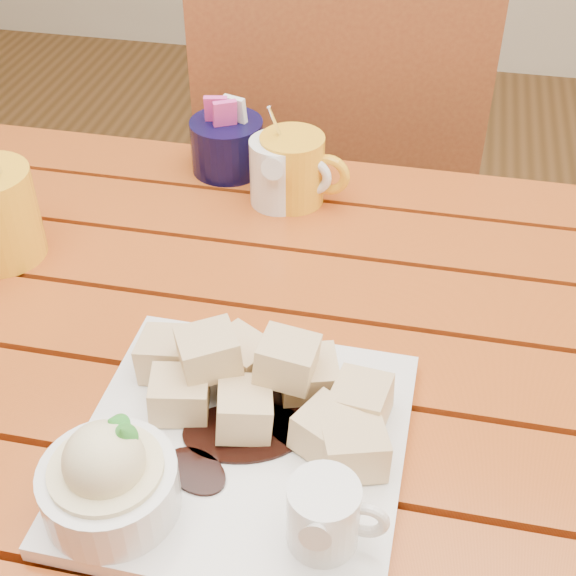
% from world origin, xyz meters
% --- Properties ---
extents(table, '(1.20, 0.79, 0.75)m').
position_xyz_m(table, '(0.00, 0.00, 0.64)').
color(table, '#983E13').
rests_on(table, ground).
extents(dessert_plate, '(0.29, 0.29, 0.12)m').
position_xyz_m(dessert_plate, '(0.02, -0.16, 0.78)').
color(dessert_plate, white).
rests_on(dessert_plate, table).
extents(coffee_mug_right, '(0.12, 0.08, 0.14)m').
position_xyz_m(coffee_mug_right, '(-0.00, 0.28, 0.80)').
color(coffee_mug_right, '#FFAF20').
rests_on(coffee_mug_right, table).
extents(cream_pitcher, '(0.11, 0.09, 0.09)m').
position_xyz_m(cream_pitcher, '(-0.02, 0.27, 0.80)').
color(cream_pitcher, white).
rests_on(cream_pitcher, table).
extents(sugar_caddy, '(0.10, 0.10, 0.11)m').
position_xyz_m(sugar_caddy, '(-0.11, 0.34, 0.79)').
color(sugar_caddy, black).
rests_on(sugar_caddy, table).
extents(chair_far, '(0.56, 0.56, 0.97)m').
position_xyz_m(chair_far, '(-0.01, 0.65, 0.54)').
color(chair_far, brown).
rests_on(chair_far, ground).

